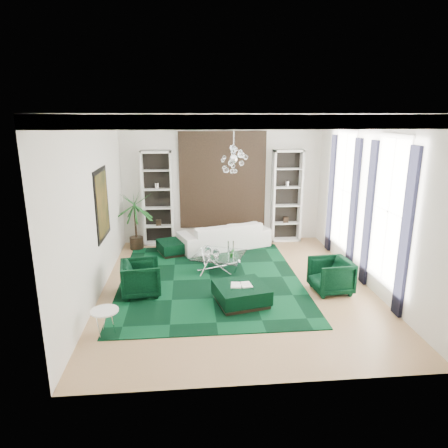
{
  "coord_description": "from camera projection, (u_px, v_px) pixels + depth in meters",
  "views": [
    {
      "loc": [
        -1.04,
        -8.41,
        3.77
      ],
      "look_at": [
        -0.23,
        0.5,
        1.34
      ],
      "focal_mm": 32.0,
      "sensor_mm": 36.0,
      "label": 1
    }
  ],
  "objects": [
    {
      "name": "curtain_near_a",
      "position": [
        406.0,
        235.0,
        7.37
      ],
      "size": [
        0.07,
        0.3,
        3.25
      ],
      "primitive_type": "cube",
      "color": "black",
      "rests_on": "floor"
    },
    {
      "name": "ottoman_side",
      "position": [
        174.0,
        247.0,
        11.25
      ],
      "size": [
        1.07,
        1.07,
        0.37
      ],
      "primitive_type": "cube",
      "rotation": [
        0.0,
        0.0,
        0.34
      ],
      "color": "black",
      "rests_on": "floor"
    },
    {
      "name": "rug",
      "position": [
        210.0,
        280.0,
        9.48
      ],
      "size": [
        4.2,
        5.0,
        0.02
      ],
      "primitive_type": "cube",
      "color": "black",
      "rests_on": "floor"
    },
    {
      "name": "side_table",
      "position": [
        106.0,
        323.0,
        7.05
      ],
      "size": [
        0.61,
        0.61,
        0.47
      ],
      "primitive_type": "cylinder",
      "rotation": [
        0.0,
        0.0,
        -0.3
      ],
      "color": "white",
      "rests_on": "floor"
    },
    {
      "name": "sofa",
      "position": [
        224.0,
        235.0,
        11.69
      ],
      "size": [
        2.83,
        1.83,
        0.77
      ],
      "primitive_type": "imported",
      "rotation": [
        0.0,
        0.0,
        3.47
      ],
      "color": "white",
      "rests_on": "floor"
    },
    {
      "name": "armchair_right",
      "position": [
        331.0,
        276.0,
        8.76
      ],
      "size": [
        0.89,
        0.87,
        0.75
      ],
      "primitive_type": "imported",
      "rotation": [
        0.0,
        0.0,
        -1.48
      ],
      "color": "black",
      "rests_on": "floor"
    },
    {
      "name": "chandelier",
      "position": [
        234.0,
        159.0,
        8.77
      ],
      "size": [
        0.75,
        0.75,
        0.65
      ],
      "primitive_type": null,
      "rotation": [
        0.0,
        0.0,
        0.03
      ],
      "color": "white",
      "rests_on": "ceiling"
    },
    {
      "name": "ottoman_front",
      "position": [
        241.0,
        294.0,
        8.26
      ],
      "size": [
        1.2,
        1.2,
        0.4
      ],
      "primitive_type": "cube",
      "rotation": [
        0.0,
        0.0,
        0.22
      ],
      "color": "black",
      "rests_on": "floor"
    },
    {
      "name": "wall_back",
      "position": [
        222.0,
        180.0,
        12.03
      ],
      "size": [
        6.0,
        0.02,
        3.8
      ],
      "primitive_type": "cube",
      "color": "silver",
      "rests_on": "ground"
    },
    {
      "name": "painting",
      "position": [
        103.0,
        204.0,
        8.99
      ],
      "size": [
        0.04,
        1.3,
        1.6
      ],
      "primitive_type": "cube",
      "color": "black",
      "rests_on": "wall_left"
    },
    {
      "name": "shelving_left",
      "position": [
        157.0,
        199.0,
        11.8
      ],
      "size": [
        0.9,
        0.38,
        2.8
      ],
      "primitive_type": null,
      "color": "white",
      "rests_on": "floor"
    },
    {
      "name": "coffee_table",
      "position": [
        219.0,
        262.0,
        10.08
      ],
      "size": [
        1.52,
        1.52,
        0.4
      ],
      "primitive_type": null,
      "rotation": [
        0.0,
        0.0,
        -0.37
      ],
      "color": "white",
      "rests_on": "floor"
    },
    {
      "name": "wall_front",
      "position": [
        268.0,
        262.0,
        5.29
      ],
      "size": [
        6.0,
        0.02,
        3.8
      ],
      "primitive_type": "cube",
      "color": "silver",
      "rests_on": "ground"
    },
    {
      "name": "shelving_right",
      "position": [
        287.0,
        196.0,
        12.14
      ],
      "size": [
        0.9,
        0.38,
        2.8
      ],
      "primitive_type": null,
      "color": "white",
      "rests_on": "floor"
    },
    {
      "name": "window_near",
      "position": [
        389.0,
        212.0,
        8.06
      ],
      "size": [
        0.03,
        1.1,
        2.9
      ],
      "primitive_type": "cube",
      "color": "white",
      "rests_on": "wall_right"
    },
    {
      "name": "crown_molding",
      "position": [
        237.0,
        119.0,
        8.19
      ],
      "size": [
        6.0,
        7.0,
        0.18
      ],
      "primitive_type": null,
      "color": "white",
      "rests_on": "ceiling"
    },
    {
      "name": "curtain_near_b",
      "position": [
        369.0,
        214.0,
        8.87
      ],
      "size": [
        0.07,
        0.3,
        3.25
      ],
      "primitive_type": "cube",
      "color": "black",
      "rests_on": "floor"
    },
    {
      "name": "ceiling_medallion",
      "position": [
        235.0,
        116.0,
        8.46
      ],
      "size": [
        0.9,
        0.9,
        0.05
      ],
      "primitive_type": "cylinder",
      "color": "white",
      "rests_on": "ceiling"
    },
    {
      "name": "tapestry",
      "position": [
        223.0,
        180.0,
        11.99
      ],
      "size": [
        2.5,
        0.06,
        2.8
      ],
      "primitive_type": "cube",
      "color": "black",
      "rests_on": "wall_back"
    },
    {
      "name": "wall_left",
      "position": [
        95.0,
        208.0,
        8.4
      ],
      "size": [
        0.02,
        7.0,
        3.8
      ],
      "primitive_type": "cube",
      "color": "silver",
      "rests_on": "ground"
    },
    {
      "name": "palm",
      "position": [
        135.0,
        213.0,
        11.43
      ],
      "size": [
        1.41,
        1.41,
        2.13
      ],
      "primitive_type": null,
      "rotation": [
        0.0,
        0.0,
        -0.06
      ],
      "color": "#19591E",
      "rests_on": "floor"
    },
    {
      "name": "floor",
      "position": [
        236.0,
        286.0,
        9.16
      ],
      "size": [
        6.0,
        7.0,
        0.02
      ],
      "primitive_type": "cube",
      "color": "tan",
      "rests_on": "ground"
    },
    {
      "name": "book",
      "position": [
        241.0,
        285.0,
        8.2
      ],
      "size": [
        0.44,
        0.29,
        0.03
      ],
      "primitive_type": "cube",
      "color": "white",
      "rests_on": "ottoman_front"
    },
    {
      "name": "ceiling",
      "position": [
        237.0,
        114.0,
        8.16
      ],
      "size": [
        6.0,
        7.0,
        0.02
      ],
      "primitive_type": "cube",
      "color": "white",
      "rests_on": "ground"
    },
    {
      "name": "armchair_left",
      "position": [
        141.0,
        278.0,
        8.62
      ],
      "size": [
        0.94,
        0.92,
        0.76
      ],
      "primitive_type": "imported",
      "rotation": [
        0.0,
        0.0,
        1.71
      ],
      "color": "black",
      "rests_on": "floor"
    },
    {
      "name": "curtain_far_b",
      "position": [
        331.0,
        194.0,
        11.18
      ],
      "size": [
        0.07,
        0.3,
        3.25
      ],
      "primitive_type": "cube",
      "color": "black",
      "rests_on": "floor"
    },
    {
      "name": "table_plant",
      "position": [
        232.0,
        253.0,
        9.79
      ],
      "size": [
        0.14,
        0.12,
        0.23
      ],
      "primitive_type": "imported",
      "rotation": [
        0.0,
        0.0,
        -0.11
      ],
      "color": "#19591E",
      "rests_on": "coffee_table"
    },
    {
      "name": "wall_right",
      "position": [
        370.0,
        202.0,
        8.92
      ],
      "size": [
        0.02,
        7.0,
        3.8
      ],
      "primitive_type": "cube",
      "color": "silver",
      "rests_on": "ground"
    },
    {
      "name": "curtain_far_a",
      "position": [
        354.0,
        206.0,
        9.68
      ],
      "size": [
        0.07,
        0.3,
        3.25
      ],
      "primitive_type": "cube",
      "color": "black",
      "rests_on": "floor"
    },
    {
      "name": "window_far",
      "position": [
        344.0,
        190.0,
        10.36
      ],
      "size": [
        0.03,
        1.1,
        2.9
      ],
      "primitive_type": "cube",
      "color": "white",
      "rests_on": "wall_right"
    }
  ]
}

